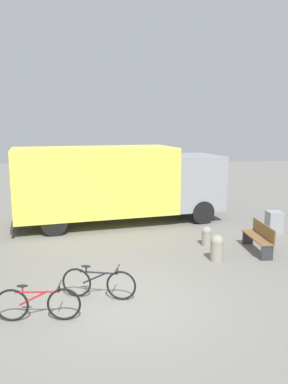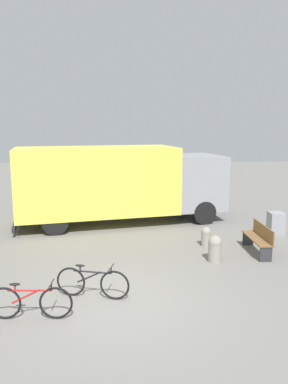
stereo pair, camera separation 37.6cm
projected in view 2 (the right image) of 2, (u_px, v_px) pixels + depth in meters
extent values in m
plane|color=slate|center=(116.00, 301.00, 8.02)|extent=(60.00, 60.00, 0.00)
cube|color=#EAE04C|center=(97.00, 180.00, 14.04)|extent=(6.25, 3.66, 2.46)
cube|color=gray|center=(194.00, 181.00, 15.05)|extent=(2.40, 2.76, 2.09)
cube|color=black|center=(16.00, 222.00, 13.55)|extent=(0.58, 2.36, 0.16)
cylinder|color=black|center=(183.00, 201.00, 16.29)|extent=(0.92, 0.45, 0.88)
cylinder|color=black|center=(204.00, 213.00, 14.19)|extent=(0.92, 0.45, 0.88)
cylinder|color=black|center=(53.00, 208.00, 14.90)|extent=(0.92, 0.45, 0.88)
cylinder|color=black|center=(55.00, 222.00, 12.81)|extent=(0.92, 0.45, 0.88)
cube|color=brown|center=(257.00, 238.00, 10.98)|extent=(0.41, 1.58, 0.04)
cube|color=brown|center=(263.00, 232.00, 10.95)|extent=(0.04, 1.58, 0.42)
cube|color=#2D2D33|center=(266.00, 254.00, 10.29)|extent=(0.34, 0.05, 0.43)
cube|color=#2D2D33|center=(248.00, 238.00, 11.75)|extent=(0.34, 0.05, 0.43)
torus|color=black|center=(4.00, 303.00, 7.24)|extent=(0.66, 0.07, 0.66)
torus|color=black|center=(56.00, 303.00, 7.25)|extent=(0.66, 0.07, 0.66)
cylinder|color=red|center=(29.00, 290.00, 7.20)|extent=(0.85, 0.08, 0.04)
cylinder|color=red|center=(26.00, 296.00, 7.22)|extent=(0.57, 0.06, 0.31)
cylinder|color=red|center=(15.00, 288.00, 7.18)|extent=(0.03, 0.03, 0.11)
ellipsoid|color=black|center=(15.00, 284.00, 7.17)|extent=(0.22, 0.10, 0.05)
cylinder|color=black|center=(51.00, 287.00, 7.19)|extent=(0.03, 0.03, 0.14)
cylinder|color=black|center=(51.00, 284.00, 7.17)|extent=(0.04, 0.44, 0.02)
torus|color=black|center=(71.00, 282.00, 8.23)|extent=(0.65, 0.20, 0.66)
torus|color=black|center=(115.00, 285.00, 8.05)|extent=(0.65, 0.20, 0.66)
cylinder|color=black|center=(92.00, 272.00, 8.10)|extent=(0.83, 0.24, 0.04)
cylinder|color=black|center=(89.00, 277.00, 8.13)|extent=(0.56, 0.17, 0.31)
cylinder|color=black|center=(80.00, 269.00, 8.14)|extent=(0.03, 0.03, 0.11)
ellipsoid|color=black|center=(80.00, 266.00, 8.12)|extent=(0.24, 0.14, 0.05)
cylinder|color=black|center=(111.00, 270.00, 8.01)|extent=(0.03, 0.03, 0.14)
cylinder|color=black|center=(111.00, 267.00, 7.99)|extent=(0.13, 0.43, 0.02)
cylinder|color=gray|center=(215.00, 252.00, 10.30)|extent=(0.35, 0.35, 0.56)
sphere|color=gray|center=(215.00, 242.00, 10.25)|extent=(0.37, 0.37, 0.37)
cylinder|color=gray|center=(206.00, 239.00, 11.64)|extent=(0.29, 0.29, 0.45)
sphere|color=gray|center=(206.00, 232.00, 11.60)|extent=(0.31, 0.31, 0.31)
cube|color=gray|center=(276.00, 223.00, 12.90)|extent=(0.49, 0.49, 0.76)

